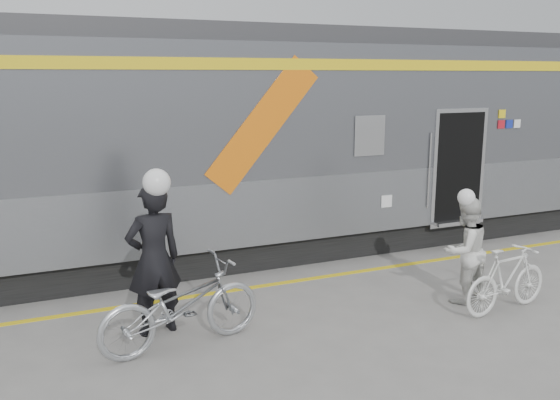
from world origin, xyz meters
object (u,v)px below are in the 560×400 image
bicycle_right (507,279)px  woman (465,250)px  bicycle_left (181,305)px  man (154,259)px

bicycle_right → woman: bearing=22.1°
bicycle_left → bicycle_right: size_ratio=1.32×
man → bicycle_left: 0.73m
bicycle_left → man: bearing=11.2°
man → woman: (4.38, -0.71, -0.21)m
man → bicycle_right: man is taller
man → bicycle_left: man is taller
bicycle_left → woman: size_ratio=1.33×
man → bicycle_right: (4.68, -1.26, -0.52)m
woman → bicycle_right: bearing=112.1°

